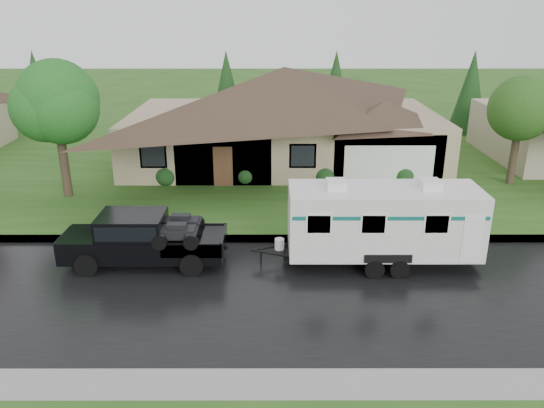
# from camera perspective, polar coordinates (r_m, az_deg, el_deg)

# --- Properties ---
(ground) EXTENTS (140.00, 140.00, 0.00)m
(ground) POSITION_cam_1_polar(r_m,az_deg,el_deg) (19.69, -3.82, -6.59)
(ground) COLOR #265019
(ground) RESTS_ON ground
(road) EXTENTS (140.00, 8.00, 0.01)m
(road) POSITION_cam_1_polar(r_m,az_deg,el_deg) (17.93, -4.22, -9.45)
(road) COLOR black
(road) RESTS_ON ground
(curb) EXTENTS (140.00, 0.50, 0.15)m
(curb) POSITION_cam_1_polar(r_m,az_deg,el_deg) (21.69, -3.46, -3.74)
(curb) COLOR gray
(curb) RESTS_ON ground
(lawn) EXTENTS (140.00, 26.00, 0.15)m
(lawn) POSITION_cam_1_polar(r_m,az_deg,el_deg) (33.73, -2.25, 5.06)
(lawn) COLOR #265019
(lawn) RESTS_ON ground
(house_main) EXTENTS (19.44, 10.80, 6.90)m
(house_main) POSITION_cam_1_polar(r_m,az_deg,el_deg) (31.84, 1.79, 10.64)
(house_main) COLOR gray
(house_main) RESTS_ON lawn
(tree_left_green) EXTENTS (3.95, 3.95, 6.54)m
(tree_left_green) POSITION_cam_1_polar(r_m,az_deg,el_deg) (27.30, -22.22, 9.93)
(tree_left_green) COLOR #382B1E
(tree_left_green) RESTS_ON lawn
(tree_right_green) EXTENTS (3.36, 3.36, 5.56)m
(tree_right_green) POSITION_cam_1_polar(r_m,az_deg,el_deg) (30.13, 25.20, 9.01)
(tree_right_green) COLOR #382B1E
(tree_right_green) RESTS_ON lawn
(shrub_row) EXTENTS (13.60, 1.00, 1.00)m
(shrub_row) POSITION_cam_1_polar(r_m,az_deg,el_deg) (28.08, 1.41, 3.17)
(shrub_row) COLOR #143814
(shrub_row) RESTS_ON lawn
(pickup_truck) EXTENTS (5.83, 2.22, 1.94)m
(pickup_truck) POSITION_cam_1_polar(r_m,az_deg,el_deg) (19.94, -13.93, -3.52)
(pickup_truck) COLOR black
(pickup_truck) RESTS_ON ground
(travel_trailer) EXTENTS (7.20, 2.53, 3.23)m
(travel_trailer) POSITION_cam_1_polar(r_m,az_deg,el_deg) (19.52, 11.88, -1.73)
(travel_trailer) COLOR silver
(travel_trailer) RESTS_ON ground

